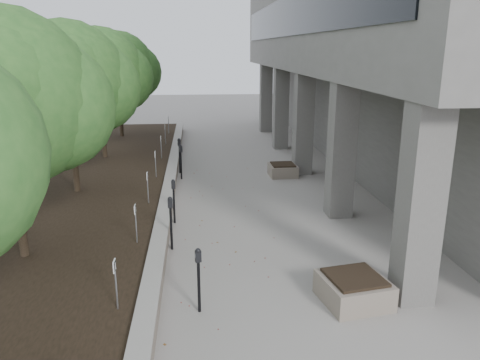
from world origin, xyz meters
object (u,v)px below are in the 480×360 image
crabapple_tree_2 (9,137)px  planter_front (354,289)px  parking_meter_1 (199,280)px  crabapple_tree_4 (100,93)px  parking_meter_5 (180,156)px  parking_meter_2 (171,223)px  parking_meter_3 (174,201)px  planter_back (283,170)px  crabapple_tree_3 (69,108)px  crabapple_tree_5 (119,84)px  parking_meter_4 (181,162)px

crabapple_tree_2 → planter_front: bearing=-15.9°
crabapple_tree_2 → parking_meter_1: 5.07m
crabapple_tree_2 → crabapple_tree_4: same height
parking_meter_5 → planter_front: size_ratio=1.18×
crabapple_tree_2 → parking_meter_2: crabapple_tree_2 is taller
parking_meter_3 → planter_front: bearing=-58.5°
crabapple_tree_4 → parking_meter_5: crabapple_tree_4 is taller
crabapple_tree_2 → planter_back: (7.35, 7.65, -2.87)m
parking_meter_1 → parking_meter_5: parking_meter_5 is taller
parking_meter_5 → planter_front: (3.76, -10.48, -0.44)m
parking_meter_1 → parking_meter_2: (-0.66, 2.99, 0.04)m
parking_meter_5 → planter_front: bearing=-86.3°
parking_meter_1 → parking_meter_3: 4.91m
crabapple_tree_2 → parking_meter_2: size_ratio=3.86×
parking_meter_3 → parking_meter_5: 5.69m
crabapple_tree_2 → crabapple_tree_3: same height
parking_meter_1 → parking_meter_5: (-0.67, 10.56, 0.06)m
crabapple_tree_3 → parking_meter_1: (3.92, -7.07, -2.45)m
parking_meter_1 → planter_back: 10.32m
parking_meter_1 → crabapple_tree_5: bearing=90.3°
crabapple_tree_5 → parking_meter_2: bearing=-77.0°
crabapple_tree_5 → planter_front: (7.01, -17.00, -2.83)m
crabapple_tree_5 → planter_front: crabapple_tree_5 is taller
crabapple_tree_3 → parking_meter_5: bearing=47.0°
crabapple_tree_4 → parking_meter_2: crabapple_tree_4 is taller
crabapple_tree_5 → parking_meter_1: 17.69m
crabapple_tree_4 → parking_meter_3: 8.28m
parking_meter_1 → parking_meter_4: size_ratio=0.98×
crabapple_tree_4 → planter_back: 8.24m
crabapple_tree_2 → planter_back: 10.99m
crabapple_tree_2 → parking_meter_1: crabapple_tree_2 is taller
parking_meter_3 → parking_meter_5: (0.00, 5.69, 0.06)m
crabapple_tree_5 → parking_meter_4: crabapple_tree_5 is taller
crabapple_tree_5 → parking_meter_3: size_ratio=4.11×
parking_meter_4 → parking_meter_2: bearing=-104.3°
crabapple_tree_3 → planter_back: bearing=19.8°
parking_meter_4 → parking_meter_3: bearing=-104.7°
parking_meter_2 → crabapple_tree_2: bearing=-171.2°
crabapple_tree_2 → crabapple_tree_4: 10.00m
crabapple_tree_5 → planter_back: crabapple_tree_5 is taller
crabapple_tree_2 → crabapple_tree_4: size_ratio=1.00×
crabapple_tree_3 → parking_meter_4: 4.85m
parking_meter_1 → parking_meter_2: bearing=89.9°
crabapple_tree_5 → planter_back: 10.79m
parking_meter_2 → parking_meter_5: parking_meter_5 is taller
crabapple_tree_4 → planter_back: crabapple_tree_4 is taller
parking_meter_2 → planter_front: size_ratio=1.15×
parking_meter_2 → parking_meter_3: parking_meter_2 is taller
crabapple_tree_2 → crabapple_tree_3: bearing=90.0°
crabapple_tree_2 → parking_meter_1: bearing=-27.9°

